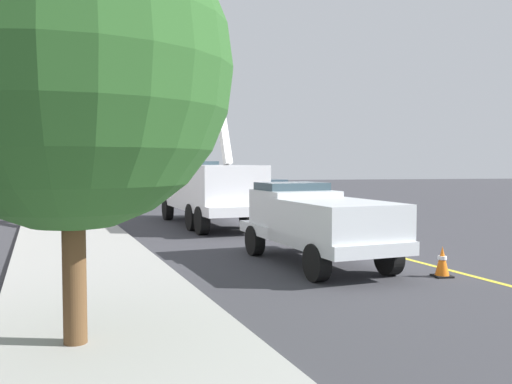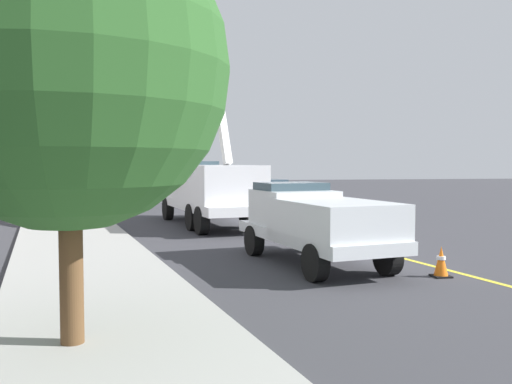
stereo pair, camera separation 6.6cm
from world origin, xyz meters
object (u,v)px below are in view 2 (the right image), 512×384
service_pickup_truck (315,221)px  traffic_signal_mast (88,85)px  utility_bucket_truck (208,187)px  traffic_cone_mid_front (295,222)px  traffic_cone_mid_rear (221,207)px  passing_minivan (263,191)px  traffic_cone_leading (441,262)px

service_pickup_truck → traffic_signal_mast: 15.01m
utility_bucket_truck → traffic_signal_mast: size_ratio=0.99×
traffic_cone_mid_front → traffic_cone_mid_rear: bearing=12.2°
utility_bucket_truck → traffic_signal_mast: bearing=60.8°
traffic_cone_mid_rear → traffic_signal_mast: size_ratio=0.09×
passing_minivan → traffic_signal_mast: (-5.09, 9.07, 5.13)m
traffic_cone_mid_rear → traffic_cone_leading: bearing=-169.0°
traffic_cone_mid_front → service_pickup_truck: bearing=170.5°
passing_minivan → traffic_cone_mid_rear: size_ratio=6.77×
passing_minivan → traffic_cone_mid_front: (-11.42, 1.08, -0.54)m
passing_minivan → traffic_cone_leading: 19.42m
traffic_cone_mid_rear → traffic_signal_mast: bearing=106.5°
passing_minivan → traffic_signal_mast: 11.60m
service_pickup_truck → traffic_cone_leading: bearing=-130.1°
service_pickup_truck → traffic_cone_mid_front: 6.10m
utility_bucket_truck → traffic_cone_leading: size_ratio=12.08×
traffic_cone_mid_front → passing_minivan: bearing=-5.4°
traffic_cone_leading → traffic_signal_mast: size_ratio=0.08×
traffic_signal_mast → traffic_cone_mid_rear: bearing=-73.5°
traffic_cone_mid_front → traffic_cone_mid_rear: (8.17, 1.76, -0.06)m
traffic_signal_mast → passing_minivan: bearing=-60.7°
passing_minivan → traffic_cone_mid_front: 11.48m
traffic_cone_leading → traffic_cone_mid_rear: bearing=11.0°
service_pickup_truck → traffic_signal_mast: bearing=29.6°
traffic_signal_mast → traffic_cone_leading: bearing=-146.8°
utility_bucket_truck → passing_minivan: bearing=-26.4°
traffic_cone_mid_front → traffic_cone_mid_rear: traffic_cone_mid_front is taller
service_pickup_truck → traffic_cone_mid_front: service_pickup_truck is taller
traffic_cone_mid_front → traffic_signal_mast: (6.33, 7.99, 5.68)m
traffic_cone_leading → traffic_signal_mast: bearing=33.2°
traffic_cone_leading → traffic_signal_mast: traffic_signal_mast is taller
passing_minivan → traffic_cone_mid_rear: (-3.24, 2.84, -0.60)m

